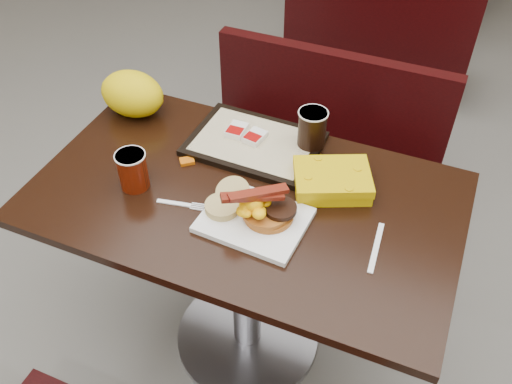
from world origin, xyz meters
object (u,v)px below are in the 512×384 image
at_px(hashbrown_sleeve_left, 237,130).
at_px(hashbrown_sleeve_right, 255,137).
at_px(clamshell, 332,181).
at_px(platter, 254,220).
at_px(table_near, 246,277).
at_px(bench_near_n, 314,154).
at_px(pancake_stack, 269,213).
at_px(coffee_cup_far, 312,128).
at_px(bench_far_s, 382,27).
at_px(tray, 254,144).
at_px(fork, 174,203).
at_px(knife, 376,247).
at_px(coffee_cup_near, 133,171).
at_px(paper_bag, 132,94).

bearing_deg(hashbrown_sleeve_left, hashbrown_sleeve_right, -8.57).
bearing_deg(clamshell, platter, -149.75).
distance_m(table_near, bench_near_n, 0.70).
distance_m(pancake_stack, coffee_cup_far, 0.34).
xyz_separation_m(bench_far_s, platter, (0.07, -1.99, 0.40)).
bearing_deg(tray, platter, -65.80).
relative_size(fork, coffee_cup_far, 1.17).
bearing_deg(knife, coffee_cup_far, -142.17).
height_order(coffee_cup_near, hashbrown_sleeve_right, coffee_cup_near).
distance_m(bench_far_s, coffee_cup_near, 2.06).
relative_size(coffee_cup_near, hashbrown_sleeve_right, 1.59).
bearing_deg(bench_far_s, bench_near_n, -90.00).
xyz_separation_m(fork, coffee_cup_far, (0.27, 0.38, 0.07)).
xyz_separation_m(coffee_cup_near, coffee_cup_far, (0.41, 0.35, 0.02)).
relative_size(platter, knife, 1.57).
relative_size(bench_near_n, pancake_stack, 7.43).
bearing_deg(pancake_stack, knife, 3.27).
relative_size(bench_near_n, coffee_cup_near, 8.78).
height_order(hashbrown_sleeve_left, coffee_cup_far, coffee_cup_far).
bearing_deg(paper_bag, coffee_cup_far, 4.52).
relative_size(coffee_cup_near, paper_bag, 0.53).
height_order(tray, hashbrown_sleeve_left, hashbrown_sleeve_left).
height_order(table_near, platter, platter).
height_order(platter, hashbrown_sleeve_left, hashbrown_sleeve_left).
relative_size(table_near, platter, 4.38).
xyz_separation_m(pancake_stack, coffee_cup_far, (0.01, 0.33, 0.05)).
height_order(bench_near_n, coffee_cup_near, coffee_cup_near).
xyz_separation_m(hashbrown_sleeve_left, clamshell, (0.34, -0.11, 0.00)).
xyz_separation_m(platter, paper_bag, (-0.56, 0.31, 0.07)).
bearing_deg(coffee_cup_near, hashbrown_sleeve_right, 51.73).
relative_size(bench_far_s, coffee_cup_near, 8.78).
bearing_deg(bench_far_s, platter, -88.11).
height_order(knife, clamshell, clamshell).
xyz_separation_m(fork, paper_bag, (-0.33, 0.33, 0.07)).
xyz_separation_m(pancake_stack, hashbrown_sleeve_left, (-0.23, 0.30, -0.00)).
bearing_deg(hashbrown_sleeve_left, bench_far_s, 84.87).
relative_size(table_near, paper_bag, 5.62).
bearing_deg(hashbrown_sleeve_left, paper_bag, -179.27).
height_order(bench_near_n, knife, knife).
relative_size(pancake_stack, clamshell, 0.63).
bearing_deg(tray, bench_far_s, 89.36).
bearing_deg(platter, hashbrown_sleeve_left, 124.62).
bearing_deg(bench_far_s, pancake_stack, -87.13).
bearing_deg(bench_near_n, bench_far_s, 90.00).
height_order(hashbrown_sleeve_right, clamshell, clamshell).
height_order(knife, paper_bag, paper_bag).
bearing_deg(table_near, paper_bag, 155.97).
distance_m(platter, pancake_stack, 0.04).
relative_size(fork, clamshell, 0.64).
relative_size(bench_far_s, paper_bag, 4.69).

